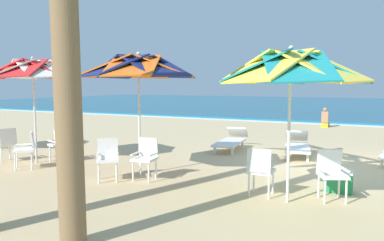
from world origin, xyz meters
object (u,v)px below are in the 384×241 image
Objects in this scene: sun_lounger_2 at (231,140)px; beachgoer_seated at (325,121)px; plastic_chair_2 at (108,156)px; sun_lounger_1 at (297,145)px; beach_umbrella_1 at (139,68)px; plastic_chair_1 at (260,169)px; beach_umbrella_0 at (290,69)px; plastic_chair_5 at (60,143)px; cooler_box at (338,181)px; plastic_chair_6 at (27,148)px; plastic_chair_0 at (331,171)px; beach_umbrella_2 at (33,70)px; plastic_chair_3 at (146,156)px; plastic_chair_4 at (6,142)px.

sun_lounger_2 is 2.38× the size of beachgoer_seated.
plastic_chair_2 is 5.44m from sun_lounger_1.
plastic_chair_1 is at bearing -8.42° from beach_umbrella_1.
beach_umbrella_0 is at bearing -81.09° from sun_lounger_1.
plastic_chair_5 is 6.64m from cooler_box.
beach_umbrella_0 reaches higher than plastic_chair_1.
plastic_chair_0 is at bearing 5.31° from plastic_chair_6.
beach_umbrella_0 reaches higher than beachgoer_seated.
beach_umbrella_2 is (-2.74, 0.59, 1.83)m from plastic_chair_2.
beach_umbrella_0 reaches higher than plastic_chair_6.
beach_umbrella_1 is at bearing 14.19° from plastic_chair_6.
plastic_chair_3 is 1.00× the size of plastic_chair_4.
beach_umbrella_1 is 4.44m from sun_lounger_2.
plastic_chair_4 is 1.20m from plastic_chair_6.
sun_lounger_1 is at bearing 112.65° from cooler_box.
plastic_chair_5 is 0.39× the size of sun_lounger_2.
beach_umbrella_2 is 13.10m from beachgoer_seated.
plastic_chair_3 is at bearing -119.12° from sun_lounger_1.
beach_umbrella_0 reaches higher than plastic_chair_0.
plastic_chair_1 and plastic_chair_4 have the same top height.
beach_umbrella_0 is at bearing -3.82° from beach_umbrella_2.
plastic_chair_6 is 5.69m from sun_lounger_2.
plastic_chair_3 is 3.87m from beach_umbrella_2.
plastic_chair_5 reaches higher than sun_lounger_2.
beach_umbrella_0 is 2.82× the size of beachgoer_seated.
plastic_chair_1 is (-1.14, -0.36, 0.00)m from plastic_chair_0.
beach_umbrella_2 reaches higher than plastic_chair_2.
sun_lounger_2 is at bearing 121.06° from beach_umbrella_0.
beach_umbrella_0 is 3.02× the size of plastic_chair_3.
plastic_chair_0 is 3.64m from plastic_chair_3.
plastic_chair_1 is 3.16m from plastic_chair_2.
beach_umbrella_1 reaches higher than plastic_chair_1.
plastic_chair_1 and plastic_chair_5 have the same top height.
beach_umbrella_0 is 0.98× the size of beach_umbrella_2.
plastic_chair_5 is 1.73× the size of cooler_box.
sun_lounger_2 is at bearing -102.79° from beachgoer_seated.
plastic_chair_6 is (0.34, -0.56, -1.83)m from beach_umbrella_2.
plastic_chair_0 is at bearing 3.66° from plastic_chair_3.
sun_lounger_2 is at bearing 53.33° from plastic_chair_6.
plastic_chair_4 is 1.00× the size of plastic_chair_6.
beachgoer_seated is at bearing 94.29° from beach_umbrella_0.
plastic_chair_1 is 0.94× the size of beachgoer_seated.
beach_umbrella_1 reaches higher than plastic_chair_4.
plastic_chair_1 and plastic_chair_2 have the same top height.
plastic_chair_5 is at bearing 35.50° from beach_umbrella_2.
beachgoer_seated is (-0.22, 7.75, 0.01)m from sun_lounger_1.
plastic_chair_1 is 1.55m from cooler_box.
plastic_chair_0 is at bearing 17.34° from plastic_chair_1.
sun_lounger_2 is 7.92m from beachgoer_seated.
plastic_chair_5 is at bearing 157.61° from plastic_chair_2.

